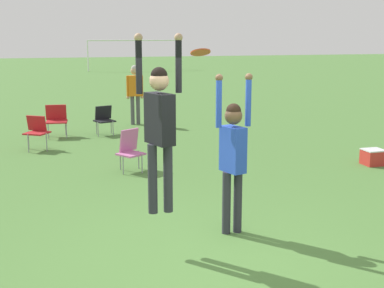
# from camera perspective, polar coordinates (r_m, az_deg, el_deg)

# --- Properties ---
(ground_plane) EXTENTS (120.00, 120.00, 0.00)m
(ground_plane) POSITION_cam_1_polar(r_m,az_deg,el_deg) (7.01, 0.90, -11.73)
(ground_plane) COLOR #4C7A38
(person_jumping) EXTENTS (0.60, 0.49, 2.26)m
(person_jumping) POSITION_cam_1_polar(r_m,az_deg,el_deg) (6.66, -3.48, 2.67)
(person_jumping) COLOR #2D2D38
(person_jumping) RESTS_ON ground_plane
(person_defending) EXTENTS (0.53, 0.42, 2.26)m
(person_defending) POSITION_cam_1_polar(r_m,az_deg,el_deg) (7.41, 4.39, -0.61)
(person_defending) COLOR #2D2D38
(person_defending) RESTS_ON ground_plane
(frisbee) EXTENTS (0.26, 0.25, 0.11)m
(frisbee) POSITION_cam_1_polar(r_m,az_deg,el_deg) (6.92, 0.91, 9.75)
(frisbee) COLOR #E04C23
(camping_chair_0) EXTENTS (0.61, 0.64, 0.87)m
(camping_chair_0) POSITION_cam_1_polar(r_m,az_deg,el_deg) (15.15, -14.25, 2.69)
(camping_chair_0) COLOR gray
(camping_chair_0) RESTS_ON ground_plane
(camping_chair_1) EXTENTS (0.62, 0.67, 0.80)m
(camping_chair_1) POSITION_cam_1_polar(r_m,az_deg,el_deg) (15.19, -9.37, 2.77)
(camping_chair_1) COLOR gray
(camping_chair_1) RESTS_ON ground_plane
(camping_chair_2) EXTENTS (0.63, 0.69, 0.86)m
(camping_chair_2) POSITION_cam_1_polar(r_m,az_deg,el_deg) (11.09, -6.64, -0.40)
(camping_chair_2) COLOR gray
(camping_chair_2) RESTS_ON ground_plane
(camping_chair_3) EXTENTS (0.69, 0.75, 0.82)m
(camping_chair_3) POSITION_cam_1_polar(r_m,az_deg,el_deg) (13.57, -16.22, 1.49)
(camping_chair_3) COLOR gray
(camping_chair_3) RESTS_ON ground_plane
(person_spectator_near) EXTENTS (0.54, 0.24, 1.84)m
(person_spectator_near) POSITION_cam_1_polar(r_m,az_deg,el_deg) (16.71, -6.12, 5.90)
(person_spectator_near) COLOR #4C4C51
(person_spectator_near) RESTS_ON ground_plane
(cooler_box) EXTENTS (0.43, 0.41, 0.34)m
(cooler_box) POSITION_cam_1_polar(r_m,az_deg,el_deg) (12.20, 18.76, -1.32)
(cooler_box) COLOR red
(cooler_box) RESTS_ON ground_plane
(soccer_goal) EXTENTS (7.10, 0.10, 2.35)m
(soccer_goal) POSITION_cam_1_polar(r_m,az_deg,el_deg) (42.03, -6.26, 10.32)
(soccer_goal) COLOR white
(soccer_goal) RESTS_ON ground_plane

